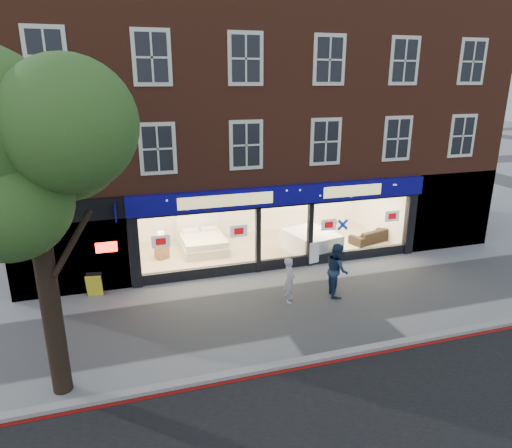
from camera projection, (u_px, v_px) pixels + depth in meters
name	position (u px, v px, depth m)	size (l,w,h in m)	color
ground	(317.00, 303.00, 14.84)	(120.00, 120.00, 0.00)	gray
kerb_line	(366.00, 356.00, 12.02)	(60.00, 0.10, 0.01)	#8C0A07
kerb_stone	(362.00, 350.00, 12.19)	(60.00, 0.25, 0.12)	gray
showroom_floor	(266.00, 248.00, 19.61)	(11.00, 4.50, 0.10)	tan
building	(254.00, 86.00, 19.13)	(19.00, 8.26, 10.30)	brown
street_tree	(29.00, 184.00, 9.20)	(4.00, 3.20, 6.60)	black
display_bed	(203.00, 242.00, 19.10)	(1.89, 2.25, 1.27)	beige
bedside_table	(162.00, 252.00, 18.25)	(0.45, 0.45, 0.55)	brown
mattress_stack	(311.00, 242.00, 18.90)	(2.15, 2.49, 0.85)	white
sofa	(370.00, 235.00, 20.11)	(1.94, 0.76, 0.57)	black
a_board	(94.00, 285.00, 15.23)	(0.52, 0.33, 0.80)	yellow
pedestrian_grey	(289.00, 280.00, 14.74)	(0.56, 0.37, 1.53)	#B0B3B8
pedestrian_blue	(337.00, 270.00, 15.19)	(0.88, 0.69, 1.82)	#1B2D4C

